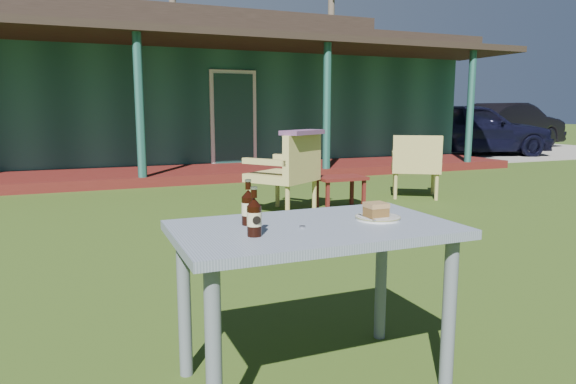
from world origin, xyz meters
name	(u,v)px	position (x,y,z in m)	size (l,w,h in m)	color
ground	(221,276)	(0.00, 0.00, 0.00)	(80.00, 80.00, 0.00)	#334916
pavilion	(117,93)	(0.00, 9.39, 1.61)	(15.80, 8.30, 3.45)	#1C4B42
gravel_strip	(487,151)	(10.50, 8.50, 0.01)	(9.00, 6.00, 0.02)	gray
tree_mid	(173,23)	(3.00, 18.50, 4.75)	(0.28, 0.28, 9.50)	brown
tree_right	(331,9)	(9.50, 17.00, 5.50)	(0.28, 0.28, 11.00)	brown
car_near	(470,129)	(8.90, 7.48, 0.72)	(1.70, 4.23, 1.44)	black
car_far	(507,126)	(11.88, 9.13, 0.72)	(1.52, 4.37, 1.44)	black
cafe_table	(314,248)	(0.00, -1.60, 0.62)	(1.20, 0.70, 0.72)	slate
plate	(378,218)	(0.32, -1.60, 0.73)	(0.20, 0.20, 0.01)	silver
cake_slice	(376,209)	(0.31, -1.60, 0.77)	(0.09, 0.09, 0.06)	brown
fork	(367,217)	(0.25, -1.61, 0.74)	(0.01, 0.14, 0.00)	silver
cola_bottle_near	(248,207)	(-0.26, -1.49, 0.80)	(0.06, 0.06, 0.20)	black
cola_bottle_far	(254,217)	(-0.30, -1.69, 0.80)	(0.06, 0.06, 0.20)	black
bottle_cap	(302,227)	(-0.07, -1.63, 0.72)	(0.03, 0.03, 0.01)	silver
armchair_left	(289,169)	(1.34, 1.96, 0.53)	(0.94, 0.93, 0.94)	tan
armchair_right	(416,163)	(3.41, 2.33, 0.49)	(0.87, 0.86, 0.88)	tan
floral_throw	(303,132)	(1.45, 1.80, 0.96)	(0.62, 0.24, 0.05)	#643C63
side_table	(340,181)	(2.07, 2.04, 0.34)	(0.60, 0.40, 0.40)	#521713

